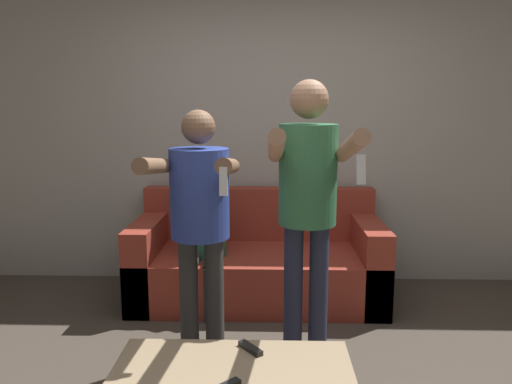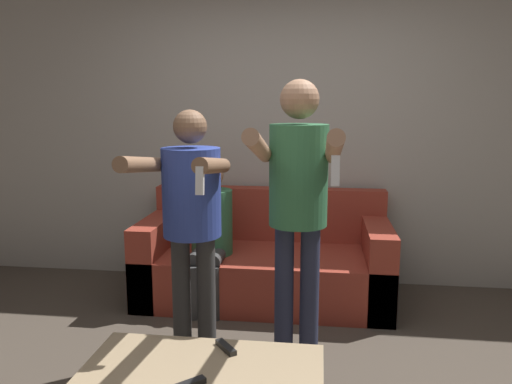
{
  "view_description": "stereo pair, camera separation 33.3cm",
  "coord_description": "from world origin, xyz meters",
  "px_view_note": "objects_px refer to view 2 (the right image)",
  "views": [
    {
      "loc": [
        -0.04,
        -2.32,
        1.55
      ],
      "look_at": [
        -0.13,
        0.96,
        0.97
      ],
      "focal_mm": 35.0,
      "sensor_mm": 36.0,
      "label": 1
    },
    {
      "loc": [
        0.29,
        -2.3,
        1.55
      ],
      "look_at": [
        -0.13,
        0.96,
        0.97
      ],
      "focal_mm": 35.0,
      "sensor_mm": 36.0,
      "label": 2
    }
  ],
  "objects_px": {
    "person_seated": "(210,230)",
    "couch": "(265,263)",
    "person_standing_right": "(298,194)",
    "remote_far": "(226,347)",
    "person_standing_left": "(191,209)",
    "coffee_table": "(200,380)"
  },
  "relations": [
    {
      "from": "person_seated",
      "to": "couch",
      "type": "bearing_deg",
      "value": 28.0
    },
    {
      "from": "person_standing_right",
      "to": "remote_far",
      "type": "xyz_separation_m",
      "value": [
        -0.3,
        -0.59,
        -0.63
      ]
    },
    {
      "from": "person_standing_left",
      "to": "person_standing_right",
      "type": "height_order",
      "value": "person_standing_right"
    },
    {
      "from": "couch",
      "to": "remote_far",
      "type": "xyz_separation_m",
      "value": [
        0.01,
        -1.7,
        0.15
      ]
    },
    {
      "from": "person_standing_left",
      "to": "remote_far",
      "type": "height_order",
      "value": "person_standing_left"
    },
    {
      "from": "person_standing_right",
      "to": "person_seated",
      "type": "bearing_deg",
      "value": 127.84
    },
    {
      "from": "person_standing_right",
      "to": "person_seated",
      "type": "height_order",
      "value": "person_standing_right"
    },
    {
      "from": "person_standing_right",
      "to": "person_standing_left",
      "type": "bearing_deg",
      "value": 179.77
    },
    {
      "from": "person_standing_left",
      "to": "coffee_table",
      "type": "bearing_deg",
      "value": -73.4
    },
    {
      "from": "coffee_table",
      "to": "person_standing_left",
      "type": "bearing_deg",
      "value": 106.6
    },
    {
      "from": "couch",
      "to": "coffee_table",
      "type": "distance_m",
      "value": 1.92
    },
    {
      "from": "person_standing_right",
      "to": "coffee_table",
      "type": "height_order",
      "value": "person_standing_right"
    },
    {
      "from": "coffee_table",
      "to": "person_seated",
      "type": "bearing_deg",
      "value": 101.05
    },
    {
      "from": "couch",
      "to": "coffee_table",
      "type": "xyz_separation_m",
      "value": [
        -0.07,
        -1.91,
        0.1
      ]
    },
    {
      "from": "couch",
      "to": "person_standing_left",
      "type": "relative_size",
      "value": 1.28
    },
    {
      "from": "couch",
      "to": "person_seated",
      "type": "distance_m",
      "value": 0.55
    },
    {
      "from": "person_standing_right",
      "to": "coffee_table",
      "type": "bearing_deg",
      "value": -114.97
    },
    {
      "from": "coffee_table",
      "to": "person_standing_right",
      "type": "bearing_deg",
      "value": 65.03
    },
    {
      "from": "remote_far",
      "to": "coffee_table",
      "type": "bearing_deg",
      "value": -108.86
    },
    {
      "from": "person_standing_right",
      "to": "remote_far",
      "type": "distance_m",
      "value": 0.91
    },
    {
      "from": "person_standing_left",
      "to": "person_seated",
      "type": "relative_size",
      "value": 1.37
    },
    {
      "from": "person_seated",
      "to": "coffee_table",
      "type": "height_order",
      "value": "person_seated"
    }
  ]
}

